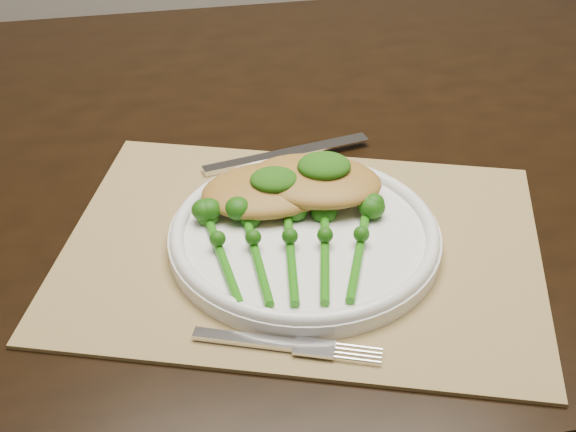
{
  "coord_description": "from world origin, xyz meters",
  "views": [
    {
      "loc": [
        -0.02,
        -0.81,
        1.25
      ],
      "look_at": [
        0.01,
        -0.18,
        0.78
      ],
      "focal_mm": 50.0,
      "sensor_mm": 36.0,
      "label": 1
    }
  ],
  "objects_px": {
    "placemat": "(302,247)",
    "broccolini_bundle": "(291,256)",
    "dining_table": "(332,359)",
    "chicken_fillet_left": "(269,190)",
    "dinner_plate": "(305,235)"
  },
  "relations": [
    {
      "from": "chicken_fillet_left",
      "to": "broccolini_bundle",
      "type": "bearing_deg",
      "value": -90.03
    },
    {
      "from": "dining_table",
      "to": "dinner_plate",
      "type": "height_order",
      "value": "dinner_plate"
    },
    {
      "from": "chicken_fillet_left",
      "to": "dining_table",
      "type": "bearing_deg",
      "value": 47.65
    },
    {
      "from": "placemat",
      "to": "chicken_fillet_left",
      "type": "distance_m",
      "value": 0.07
    },
    {
      "from": "dining_table",
      "to": "dinner_plate",
      "type": "relative_size",
      "value": 6.39
    },
    {
      "from": "chicken_fillet_left",
      "to": "broccolini_bundle",
      "type": "xyz_separation_m",
      "value": [
        0.02,
        -0.1,
        -0.01
      ]
    },
    {
      "from": "dining_table",
      "to": "chicken_fillet_left",
      "type": "bearing_deg",
      "value": -129.69
    },
    {
      "from": "dining_table",
      "to": "placemat",
      "type": "bearing_deg",
      "value": -114.46
    },
    {
      "from": "dining_table",
      "to": "broccolini_bundle",
      "type": "height_order",
      "value": "broccolini_bundle"
    },
    {
      "from": "dining_table",
      "to": "dinner_plate",
      "type": "bearing_deg",
      "value": -113.89
    },
    {
      "from": "dining_table",
      "to": "placemat",
      "type": "distance_m",
      "value": 0.43
    },
    {
      "from": "placemat",
      "to": "dining_table",
      "type": "bearing_deg",
      "value": 84.01
    },
    {
      "from": "dinner_plate",
      "to": "broccolini_bundle",
      "type": "bearing_deg",
      "value": -110.04
    },
    {
      "from": "dinner_plate",
      "to": "chicken_fillet_left",
      "type": "height_order",
      "value": "chicken_fillet_left"
    },
    {
      "from": "placemat",
      "to": "broccolini_bundle",
      "type": "relative_size",
      "value": 2.76
    }
  ]
}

